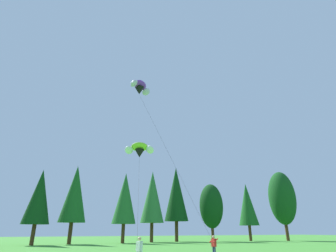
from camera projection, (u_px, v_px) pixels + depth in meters
The scene contains 12 objects.
treeline_tree_e at pixel (39, 196), 42.92m from camera, with size 4.10×4.10×11.37m.
treeline_tree_f at pixel (75, 193), 46.15m from camera, with size 4.40×4.40×12.72m.
treeline_tree_g at pixel (125, 198), 49.78m from camera, with size 4.29×4.29×12.21m.
treeline_tree_h at pixel (152, 197), 53.48m from camera, with size 4.52×4.52×13.28m.
treeline_tree_i at pixel (176, 194), 57.00m from camera, with size 4.85×4.85×14.79m.
treeline_tree_j at pixel (211, 206), 56.90m from camera, with size 4.87×4.87×11.37m.
treeline_tree_k at pixel (247, 204), 59.79m from camera, with size 4.22×4.22×11.90m.
treeline_tree_l at pixel (282, 198), 61.48m from camera, with size 5.81×5.81×14.84m.
kite_flyer_near at pixel (139, 249), 16.98m from camera, with size 0.37×0.60×1.69m.
kite_flyer_mid at pixel (214, 245), 22.08m from camera, with size 0.62×0.65×1.69m.
parafoil_kite_high_lime_white at pixel (140, 150), 34.98m from camera, with size 6.35×16.07×11.65m.
parafoil_kite_mid_purple at pixel (140, 88), 32.35m from camera, with size 5.97×8.32×17.26m.
Camera 1 is at (-9.08, 4.37, 2.07)m, focal length 29.05 mm.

